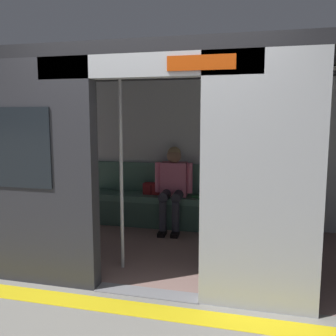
{
  "coord_description": "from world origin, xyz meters",
  "views": [
    {
      "loc": [
        -1.01,
        3.16,
        1.65
      ],
      "look_at": [
        0.1,
        -1.18,
        1.02
      ],
      "focal_mm": 40.28,
      "sensor_mm": 36.0,
      "label": 1
    }
  ],
  "objects_px": {
    "train_car": "(170,128)",
    "handbag": "(152,189)",
    "grab_pole_door": "(121,170)",
    "book": "(200,196)",
    "bench_seat": "(190,205)",
    "person_seated": "(173,182)",
    "grab_pole_far": "(204,173)"
  },
  "relations": [
    {
      "from": "train_car",
      "to": "handbag",
      "type": "distance_m",
      "value": 1.5
    },
    {
      "from": "handbag",
      "to": "grab_pole_door",
      "type": "xyz_separation_m",
      "value": [
        -0.16,
        1.67,
        0.52
      ]
    },
    {
      "from": "train_car",
      "to": "grab_pole_door",
      "type": "xyz_separation_m",
      "value": [
        0.37,
        0.63,
        -0.43
      ]
    },
    {
      "from": "handbag",
      "to": "grab_pole_door",
      "type": "relative_size",
      "value": 0.12
    },
    {
      "from": "person_seated",
      "to": "grab_pole_door",
      "type": "xyz_separation_m",
      "value": [
        0.19,
        1.53,
        0.39
      ]
    },
    {
      "from": "bench_seat",
      "to": "handbag",
      "type": "xyz_separation_m",
      "value": [
        0.6,
        -0.08,
        0.19
      ]
    },
    {
      "from": "grab_pole_door",
      "to": "train_car",
      "type": "bearing_deg",
      "value": -120.2
    },
    {
      "from": "grab_pole_door",
      "to": "grab_pole_far",
      "type": "relative_size",
      "value": 1.0
    },
    {
      "from": "bench_seat",
      "to": "grab_pole_door",
      "type": "xyz_separation_m",
      "value": [
        0.44,
        1.59,
        0.71
      ]
    },
    {
      "from": "grab_pole_far",
      "to": "train_car",
      "type": "bearing_deg",
      "value": -49.8
    },
    {
      "from": "train_car",
      "to": "bench_seat",
      "type": "height_order",
      "value": "train_car"
    },
    {
      "from": "handbag",
      "to": "grab_pole_far",
      "type": "bearing_deg",
      "value": 122.37
    },
    {
      "from": "book",
      "to": "grab_pole_door",
      "type": "distance_m",
      "value": 1.83
    },
    {
      "from": "bench_seat",
      "to": "book",
      "type": "bearing_deg",
      "value": -160.08
    },
    {
      "from": "person_seated",
      "to": "grab_pole_far",
      "type": "distance_m",
      "value": 1.69
    },
    {
      "from": "grab_pole_door",
      "to": "book",
      "type": "bearing_deg",
      "value": -109.32
    },
    {
      "from": "book",
      "to": "grab_pole_door",
      "type": "relative_size",
      "value": 0.1
    },
    {
      "from": "person_seated",
      "to": "grab_pole_door",
      "type": "distance_m",
      "value": 1.59
    },
    {
      "from": "person_seated",
      "to": "handbag",
      "type": "height_order",
      "value": "person_seated"
    },
    {
      "from": "train_car",
      "to": "book",
      "type": "distance_m",
      "value": 1.45
    },
    {
      "from": "bench_seat",
      "to": "grab_pole_door",
      "type": "distance_m",
      "value": 1.79
    },
    {
      "from": "bench_seat",
      "to": "train_car",
      "type": "bearing_deg",
      "value": 85.89
    },
    {
      "from": "bench_seat",
      "to": "book",
      "type": "relative_size",
      "value": 14.62
    },
    {
      "from": "bench_seat",
      "to": "person_seated",
      "type": "xyz_separation_m",
      "value": [
        0.25,
        0.05,
        0.33
      ]
    },
    {
      "from": "grab_pole_door",
      "to": "grab_pole_far",
      "type": "distance_m",
      "value": 0.87
    },
    {
      "from": "handbag",
      "to": "grab_pole_far",
      "type": "height_order",
      "value": "grab_pole_far"
    },
    {
      "from": "train_car",
      "to": "bench_seat",
      "type": "xyz_separation_m",
      "value": [
        -0.07,
        -0.95,
        -1.14
      ]
    },
    {
      "from": "bench_seat",
      "to": "book",
      "type": "xyz_separation_m",
      "value": [
        -0.14,
        -0.05,
        0.12
      ]
    },
    {
      "from": "train_car",
      "to": "handbag",
      "type": "xyz_separation_m",
      "value": [
        0.53,
        -1.04,
        -0.95
      ]
    },
    {
      "from": "handbag",
      "to": "grab_pole_door",
      "type": "height_order",
      "value": "grab_pole_door"
    },
    {
      "from": "train_car",
      "to": "handbag",
      "type": "bearing_deg",
      "value": -62.87
    },
    {
      "from": "book",
      "to": "grab_pole_far",
      "type": "relative_size",
      "value": 0.1
    }
  ]
}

